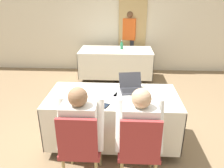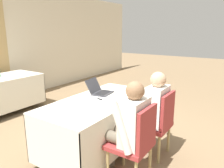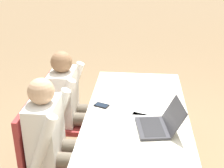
% 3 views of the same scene
% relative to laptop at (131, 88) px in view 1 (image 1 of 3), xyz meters
% --- Properties ---
extents(ground_plane, '(24.00, 24.00, 0.00)m').
position_rel_laptop_xyz_m(ground_plane, '(-0.25, -0.17, -0.78)').
color(ground_plane, '#846B4C').
extents(wall_back, '(12.00, 0.06, 2.70)m').
position_rel_laptop_xyz_m(wall_back, '(-0.25, 3.13, 0.57)').
color(wall_back, beige).
rests_on(wall_back, ground_plane).
extents(curtain_panel, '(0.71, 0.04, 2.65)m').
position_rel_laptop_xyz_m(curtain_panel, '(0.10, 3.07, 0.54)').
color(curtain_panel, tan).
rests_on(curtain_panel, ground_plane).
extents(conference_table_near, '(1.74, 0.85, 0.74)m').
position_rel_laptop_xyz_m(conference_table_near, '(-0.25, -0.17, -0.22)').
color(conference_table_near, silver).
rests_on(conference_table_near, ground_plane).
extents(conference_table_far, '(1.74, 0.85, 0.74)m').
position_rel_laptop_xyz_m(conference_table_far, '(-0.30, 2.37, -0.22)').
color(conference_table_far, silver).
rests_on(conference_table_far, ground_plane).
extents(laptop, '(0.36, 0.37, 0.21)m').
position_rel_laptop_xyz_m(laptop, '(0.00, 0.00, 0.00)').
color(laptop, '#333338').
rests_on(laptop, conference_table_near).
extents(cell_phone, '(0.12, 0.14, 0.01)m').
position_rel_laptop_xyz_m(cell_phone, '(-0.33, -0.48, -0.04)').
color(cell_phone, black).
rests_on(cell_phone, conference_table_near).
extents(paper_beside_laptop, '(0.30, 0.35, 0.00)m').
position_rel_laptop_xyz_m(paper_beside_laptop, '(-0.10, -0.09, -0.04)').
color(paper_beside_laptop, white).
rests_on(paper_beside_laptop, conference_table_near).
extents(paper_centre_table, '(0.22, 0.30, 0.00)m').
position_rel_laptop_xyz_m(paper_centre_table, '(-0.30, -0.14, -0.04)').
color(paper_centre_table, white).
rests_on(paper_centre_table, conference_table_near).
extents(water_bottle, '(0.07, 0.07, 0.21)m').
position_rel_laptop_xyz_m(water_bottle, '(-0.17, 2.45, 0.05)').
color(water_bottle, '#288456').
rests_on(water_bottle, conference_table_far).
extents(chair_near_left, '(0.44, 0.44, 0.89)m').
position_rel_laptop_xyz_m(chair_near_left, '(-0.56, -0.90, -0.29)').
color(chair_near_left, tan).
rests_on(chair_near_left, ground_plane).
extents(chair_near_right, '(0.44, 0.44, 0.89)m').
position_rel_laptop_xyz_m(chair_near_right, '(0.06, -0.90, -0.29)').
color(chair_near_right, tan).
rests_on(chair_near_right, ground_plane).
extents(person_checkered_shirt, '(0.50, 0.52, 1.15)m').
position_rel_laptop_xyz_m(person_checkered_shirt, '(-0.56, -0.80, -0.13)').
color(person_checkered_shirt, '#665B4C').
rests_on(person_checkered_shirt, ground_plane).
extents(person_white_shirt, '(0.50, 0.52, 1.15)m').
position_rel_laptop_xyz_m(person_white_shirt, '(0.06, -0.80, -0.13)').
color(person_white_shirt, '#665B4C').
rests_on(person_white_shirt, ground_plane).
extents(person_red_shirt, '(0.38, 0.29, 1.59)m').
position_rel_laptop_xyz_m(person_red_shirt, '(0.03, 3.10, 0.13)').
color(person_red_shirt, '#33333D').
rests_on(person_red_shirt, ground_plane).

